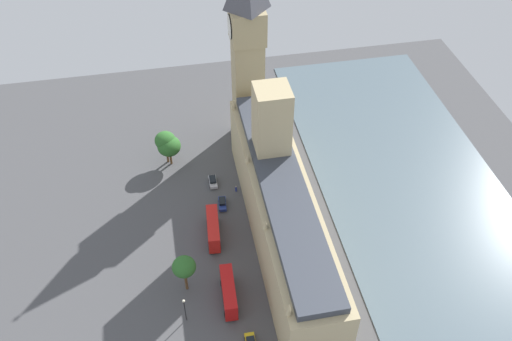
{
  "coord_description": "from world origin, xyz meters",
  "views": [
    {
      "loc": [
        17.86,
        74.97,
        94.43
      ],
      "look_at": [
        1.0,
        -12.71,
        9.44
      ],
      "focal_mm": 38.68,
      "sensor_mm": 36.0,
      "label": 1
    }
  ],
  "objects_px": {
    "clock_tower": "(247,49)",
    "car_blue_corner": "(222,203)",
    "parliament_building": "(280,206)",
    "street_lamp_slot_10": "(184,306)",
    "car_silver_leading": "(213,181)",
    "plane_tree_by_river_gate": "(169,146)",
    "plane_tree_opposite_hall": "(165,141)",
    "pedestrian_trailing": "(236,189)",
    "double_decker_bus_near_tower": "(229,292)",
    "plane_tree_under_trees": "(184,267)",
    "double_decker_bus_midblock": "(213,228)"
  },
  "relations": [
    {
      "from": "pedestrian_trailing",
      "to": "plane_tree_opposite_hall",
      "type": "height_order",
      "value": "plane_tree_opposite_hall"
    },
    {
      "from": "plane_tree_opposite_hall",
      "to": "street_lamp_slot_10",
      "type": "height_order",
      "value": "plane_tree_opposite_hall"
    },
    {
      "from": "plane_tree_opposite_hall",
      "to": "plane_tree_by_river_gate",
      "type": "distance_m",
      "value": 1.64
    },
    {
      "from": "clock_tower",
      "to": "double_decker_bus_midblock",
      "type": "bearing_deg",
      "value": 67.27
    },
    {
      "from": "parliament_building",
      "to": "car_silver_leading",
      "type": "xyz_separation_m",
      "value": [
        12.25,
        -18.45,
        -8.49
      ]
    },
    {
      "from": "car_blue_corner",
      "to": "parliament_building",
      "type": "bearing_deg",
      "value": 140.63
    },
    {
      "from": "double_decker_bus_midblock",
      "to": "clock_tower",
      "type": "bearing_deg",
      "value": -108.55
    },
    {
      "from": "clock_tower",
      "to": "plane_tree_by_river_gate",
      "type": "relative_size",
      "value": 6.14
    },
    {
      "from": "double_decker_bus_near_tower",
      "to": "street_lamp_slot_10",
      "type": "distance_m",
      "value": 9.48
    },
    {
      "from": "parliament_building",
      "to": "double_decker_bus_midblock",
      "type": "relative_size",
      "value": 5.84
    },
    {
      "from": "double_decker_bus_midblock",
      "to": "plane_tree_opposite_hall",
      "type": "height_order",
      "value": "plane_tree_opposite_hall"
    },
    {
      "from": "parliament_building",
      "to": "double_decker_bus_near_tower",
      "type": "relative_size",
      "value": 5.88
    },
    {
      "from": "car_silver_leading",
      "to": "plane_tree_opposite_hall",
      "type": "bearing_deg",
      "value": -45.03
    },
    {
      "from": "plane_tree_under_trees",
      "to": "plane_tree_opposite_hall",
      "type": "distance_m",
      "value": 38.92
    },
    {
      "from": "plane_tree_under_trees",
      "to": "plane_tree_by_river_gate",
      "type": "distance_m",
      "value": 38.05
    },
    {
      "from": "clock_tower",
      "to": "double_decker_bus_midblock",
      "type": "height_order",
      "value": "clock_tower"
    },
    {
      "from": "parliament_building",
      "to": "double_decker_bus_near_tower",
      "type": "height_order",
      "value": "parliament_building"
    },
    {
      "from": "clock_tower",
      "to": "plane_tree_opposite_hall",
      "type": "distance_m",
      "value": 29.85
    },
    {
      "from": "parliament_building",
      "to": "clock_tower",
      "type": "relative_size",
      "value": 1.22
    },
    {
      "from": "parliament_building",
      "to": "double_decker_bus_near_tower",
      "type": "bearing_deg",
      "value": 47.24
    },
    {
      "from": "plane_tree_by_river_gate",
      "to": "clock_tower",
      "type": "bearing_deg",
      "value": -160.81
    },
    {
      "from": "double_decker_bus_midblock",
      "to": "plane_tree_opposite_hall",
      "type": "bearing_deg",
      "value": -68.85
    },
    {
      "from": "car_blue_corner",
      "to": "plane_tree_under_trees",
      "type": "bearing_deg",
      "value": 69.16
    },
    {
      "from": "car_silver_leading",
      "to": "car_blue_corner",
      "type": "height_order",
      "value": "same"
    },
    {
      "from": "car_silver_leading",
      "to": "plane_tree_under_trees",
      "type": "relative_size",
      "value": 0.45
    },
    {
      "from": "double_decker_bus_near_tower",
      "to": "parliament_building",
      "type": "bearing_deg",
      "value": -130.36
    },
    {
      "from": "clock_tower",
      "to": "double_decker_bus_near_tower",
      "type": "height_order",
      "value": "clock_tower"
    },
    {
      "from": "double_decker_bus_near_tower",
      "to": "plane_tree_under_trees",
      "type": "bearing_deg",
      "value": -25.53
    },
    {
      "from": "parliament_building",
      "to": "plane_tree_under_trees",
      "type": "xyz_separation_m",
      "value": [
        21.42,
        10.33,
        -2.22
      ]
    },
    {
      "from": "pedestrian_trailing",
      "to": "plane_tree_by_river_gate",
      "type": "height_order",
      "value": "plane_tree_by_river_gate"
    },
    {
      "from": "double_decker_bus_midblock",
      "to": "plane_tree_by_river_gate",
      "type": "height_order",
      "value": "plane_tree_by_river_gate"
    },
    {
      "from": "double_decker_bus_near_tower",
      "to": "plane_tree_by_river_gate",
      "type": "height_order",
      "value": "plane_tree_by_river_gate"
    },
    {
      "from": "plane_tree_by_river_gate",
      "to": "street_lamp_slot_10",
      "type": "xyz_separation_m",
      "value": [
        0.68,
        45.18,
        -1.17
      ]
    },
    {
      "from": "parliament_building",
      "to": "plane_tree_by_river_gate",
      "type": "distance_m",
      "value": 35.28
    },
    {
      "from": "car_silver_leading",
      "to": "double_decker_bus_midblock",
      "type": "height_order",
      "value": "double_decker_bus_midblock"
    },
    {
      "from": "double_decker_bus_midblock",
      "to": "plane_tree_opposite_hall",
      "type": "distance_m",
      "value": 27.94
    },
    {
      "from": "clock_tower",
      "to": "car_blue_corner",
      "type": "distance_m",
      "value": 36.59
    },
    {
      "from": "double_decker_bus_near_tower",
      "to": "street_lamp_slot_10",
      "type": "xyz_separation_m",
      "value": [
        8.79,
        2.94,
        2.0
      ]
    },
    {
      "from": "pedestrian_trailing",
      "to": "double_decker_bus_midblock",
      "type": "bearing_deg",
      "value": 57.65
    },
    {
      "from": "car_silver_leading",
      "to": "pedestrian_trailing",
      "type": "xyz_separation_m",
      "value": [
        -5.12,
        3.42,
        -0.16
      ]
    },
    {
      "from": "plane_tree_by_river_gate",
      "to": "pedestrian_trailing",
      "type": "bearing_deg",
      "value": 138.74
    },
    {
      "from": "car_blue_corner",
      "to": "plane_tree_under_trees",
      "type": "distance_m",
      "value": 24.43
    },
    {
      "from": "pedestrian_trailing",
      "to": "plane_tree_opposite_hall",
      "type": "relative_size",
      "value": 0.18
    },
    {
      "from": "parliament_building",
      "to": "street_lamp_slot_10",
      "type": "xyz_separation_m",
      "value": [
        22.25,
        17.49,
        -4.75
      ]
    },
    {
      "from": "plane_tree_under_trees",
      "to": "street_lamp_slot_10",
      "type": "height_order",
      "value": "plane_tree_under_trees"
    },
    {
      "from": "clock_tower",
      "to": "street_lamp_slot_10",
      "type": "height_order",
      "value": "clock_tower"
    },
    {
      "from": "plane_tree_opposite_hall",
      "to": "street_lamp_slot_10",
      "type": "distance_m",
      "value": 46.13
    },
    {
      "from": "pedestrian_trailing",
      "to": "double_decker_bus_near_tower",
      "type": "bearing_deg",
      "value": 74.59
    },
    {
      "from": "car_blue_corner",
      "to": "double_decker_bus_midblock",
      "type": "bearing_deg",
      "value": 74.97
    },
    {
      "from": "car_blue_corner",
      "to": "street_lamp_slot_10",
      "type": "height_order",
      "value": "street_lamp_slot_10"
    }
  ]
}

